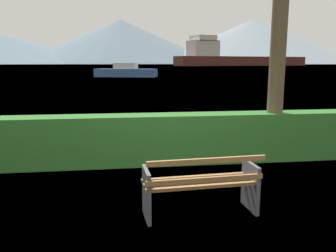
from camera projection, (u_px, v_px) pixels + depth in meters
ground_plane at (199, 213)px, 4.79m from camera, size 1400.00×1400.00×0.00m
water_surface at (122, 65)px, 303.07m from camera, size 620.00×620.00×0.00m
park_bench at (201, 185)px, 4.66m from camera, size 1.59×0.67×0.87m
hedge_row at (173, 139)px, 7.12m from camera, size 10.25×0.60×1.01m
cargo_ship_large at (234, 58)px, 218.39m from camera, size 92.65×39.17×17.87m
sailboat_mid at (126, 72)px, 49.51m from camera, size 9.11×5.45×1.99m
distant_hills at (138, 43)px, 552.40m from camera, size 740.70×373.10×71.79m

